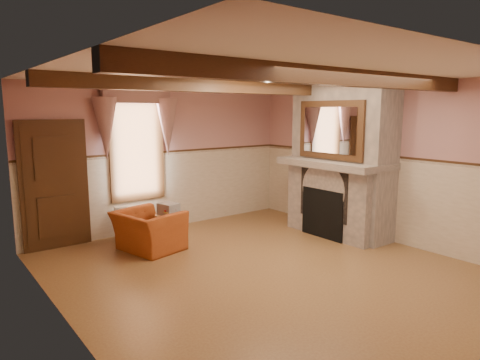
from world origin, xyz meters
TOP-DOWN VIEW (x-y plane):
  - floor at (0.00, 0.00)m, footprint 5.50×6.00m
  - ceiling at (0.00, 0.00)m, footprint 5.50×6.00m
  - wall_back at (0.00, 3.00)m, footprint 5.50×0.02m
  - wall_left at (-2.75, 0.00)m, footprint 0.02×6.00m
  - wall_right at (2.75, 0.00)m, footprint 0.02×6.00m
  - wainscot at (0.00, 0.00)m, footprint 5.50×6.00m
  - chair_rail at (0.00, 0.00)m, footprint 5.50×6.00m
  - firebox at (2.00, 0.60)m, footprint 0.20×0.95m
  - armchair at (-0.93, 1.87)m, footprint 1.11×1.21m
  - side_table at (-0.52, 1.90)m, footprint 0.61×0.61m
  - book_stack at (-0.54, 1.89)m, footprint 0.33×0.37m
  - radiator at (-0.81, 2.70)m, footprint 0.72×0.35m
  - bowl at (2.24, 0.65)m, footprint 0.36×0.36m
  - mantel_clock at (2.24, 1.40)m, footprint 0.14×0.24m
  - oil_lamp at (2.24, 1.19)m, footprint 0.11×0.11m
  - candle_red at (2.24, 0.17)m, footprint 0.06×0.06m
  - jar_yellow at (2.24, 0.13)m, footprint 0.06×0.06m
  - fireplace at (2.42, 0.60)m, footprint 0.85×2.00m
  - mantel at (2.24, 0.60)m, footprint 1.05×2.05m
  - overmantel_mirror at (2.06, 0.60)m, footprint 0.06×1.44m
  - door at (-2.10, 2.94)m, footprint 1.10×0.10m
  - window at (-0.60, 2.97)m, footprint 1.06×0.08m
  - window_drapes at (-0.60, 2.88)m, footprint 1.30×0.14m
  - ceiling_beam_front at (0.00, -1.20)m, footprint 5.50×0.18m
  - ceiling_beam_back at (0.00, 1.20)m, footprint 5.50×0.18m

SIDE VIEW (x-z plane):
  - floor at x=0.00m, z-range -0.01..0.01m
  - side_table at x=-0.52m, z-range 0.00..0.55m
  - radiator at x=-0.81m, z-range 0.00..0.60m
  - armchair at x=-0.93m, z-range 0.00..0.67m
  - firebox at x=2.00m, z-range 0.00..0.90m
  - book_stack at x=-0.54m, z-range 0.55..0.75m
  - wainscot at x=0.00m, z-range 0.00..1.50m
  - door at x=-2.10m, z-range 0.00..2.10m
  - mantel at x=2.24m, z-range 1.30..1.42m
  - wall_back at x=0.00m, z-range 0.00..2.80m
  - wall_left at x=-2.75m, z-range 0.00..2.80m
  - wall_right at x=2.75m, z-range 0.00..2.80m
  - fireplace at x=2.42m, z-range 0.00..2.80m
  - bowl at x=2.24m, z-range 1.42..1.51m
  - jar_yellow at x=2.24m, z-range 1.42..1.54m
  - chair_rail at x=0.00m, z-range 1.46..1.54m
  - candle_red at x=2.24m, z-range 1.42..1.58m
  - mantel_clock at x=2.24m, z-range 1.42..1.62m
  - oil_lamp at x=2.24m, z-range 1.42..1.70m
  - window at x=-0.60m, z-range 0.64..2.66m
  - overmantel_mirror at x=2.06m, z-range 1.45..2.49m
  - window_drapes at x=-0.60m, z-range 1.55..2.95m
  - ceiling_beam_front at x=0.00m, z-range 2.60..2.80m
  - ceiling_beam_back at x=0.00m, z-range 2.60..2.80m
  - ceiling at x=0.00m, z-range 2.79..2.80m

